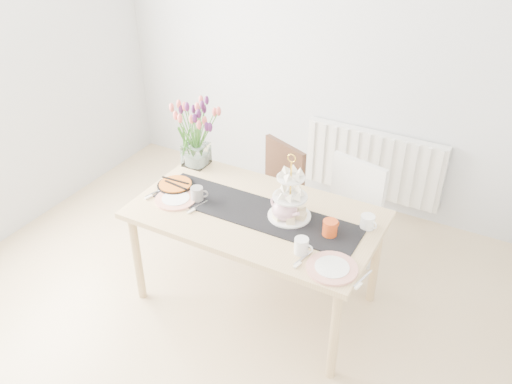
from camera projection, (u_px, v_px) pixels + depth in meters
The scene contains 16 objects.
room_shell at pixel (163, 182), 2.78m from camera, with size 4.50×4.50×4.50m.
radiator at pixel (373, 164), 4.66m from camera, with size 1.20×0.08×0.60m, color white.
dining_table at pixel (256, 222), 3.56m from camera, with size 1.60×0.90×0.75m.
chair_brown at pixel (273, 189), 4.22m from camera, with size 0.56×0.56×0.86m.
chair_white at pixel (347, 210), 3.96m from camera, with size 0.52×0.52×0.88m.
table_runner at pixel (256, 212), 3.52m from camera, with size 1.40×0.35×0.01m, color black.
tulip_vase at pixel (194, 124), 3.87m from camera, with size 0.61×0.61×0.52m.
cake_stand at pixel (290, 202), 3.41m from camera, with size 0.28×0.28×0.41m.
teapot at pixel (285, 209), 3.41m from camera, with size 0.25×0.21×0.17m, color silver, non-canonical shape.
cream_jug at pixel (367, 222), 3.35m from camera, with size 0.09×0.09×0.09m, color white.
tart_tin at pixel (175, 185), 3.77m from camera, with size 0.25×0.25×0.03m.
mug_grey at pixel (197, 194), 3.61m from camera, with size 0.08×0.08×0.10m, color gray.
mug_white at pixel (301, 246), 3.14m from camera, with size 0.08×0.08×0.10m, color silver.
mug_orange at pixel (330, 228), 3.28m from camera, with size 0.09×0.09×0.11m, color #CD4616.
plate_left at pixel (176, 199), 3.64m from camera, with size 0.28×0.28×0.01m, color silver.
plate_right at pixel (332, 268), 3.04m from camera, with size 0.29×0.29×0.02m, color silver.
Camera 1 is at (1.55, -1.85, 2.76)m, focal length 38.00 mm.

